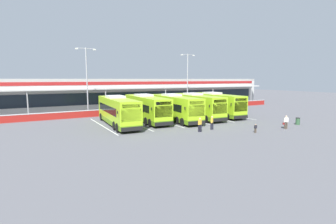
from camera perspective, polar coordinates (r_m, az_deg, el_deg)
ground_plane at (r=32.52m, az=6.39°, el=-3.12°), size 200.00×200.00×0.00m
terminal_building at (r=56.10m, az=-9.92°, el=4.35°), size 70.00×13.00×6.00m
red_barrier_wall at (r=44.85m, az=-4.51°, el=0.53°), size 60.00×0.40×1.10m
coach_bus_leftmost at (r=33.36m, az=-11.36°, el=0.15°), size 3.55×12.29×3.78m
coach_bus_left_centre at (r=36.00m, az=-4.98°, el=0.80°), size 3.55×12.29×3.78m
coach_bus_centre at (r=36.55m, az=1.47°, el=0.92°), size 3.55×12.29×3.78m
coach_bus_right_centre at (r=39.21m, az=6.34°, el=1.33°), size 3.55×12.29×3.78m
coach_bus_rightmost at (r=42.01m, az=10.67°, el=1.65°), size 3.55×12.29×3.78m
bay_stripe_far_west at (r=33.46m, az=-14.70°, el=-3.01°), size 0.14×13.00×0.01m
bay_stripe_west at (r=34.74m, az=-7.99°, el=-2.46°), size 0.14×13.00×0.01m
bay_stripe_mid_west at (r=36.46m, az=-1.84°, el=-1.92°), size 0.14×13.00×0.01m
bay_stripe_centre at (r=38.57m, az=3.70°, el=-1.42°), size 0.14×13.00×0.01m
bay_stripe_mid_east at (r=40.99m, az=8.62°, el=-0.96°), size 0.14×13.00×0.01m
bay_stripe_east at (r=43.69m, az=12.96°, el=-0.55°), size 0.14×13.00×0.01m
pedestrian_with_handbag at (r=33.31m, az=25.13°, el=-2.03°), size 0.62×0.52×1.62m
pedestrian_in_dark_coat at (r=28.71m, az=7.24°, el=-2.77°), size 0.54×0.29×1.62m
pedestrian_child at (r=29.64m, az=19.20°, el=-3.46°), size 0.32×0.25×1.00m
pedestrian_near_bin at (r=30.17m, az=9.92°, el=-2.33°), size 0.49×0.39×1.62m
lamp_post_west at (r=43.69m, az=-17.90°, el=7.56°), size 3.24×0.28×11.00m
lamp_post_centre at (r=52.11m, az=4.45°, el=7.82°), size 3.24×0.28×11.00m
litter_bin at (r=37.15m, az=27.31°, el=-1.85°), size 0.54×0.54×0.93m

